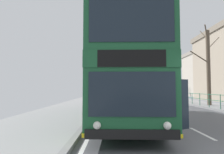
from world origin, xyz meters
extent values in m
cube|color=silver|center=(0.00, 2.60, 0.00)|extent=(0.12, 2.00, 0.00)
cube|color=silver|center=(0.00, 7.40, 0.00)|extent=(0.12, 2.00, 0.00)
cube|color=silver|center=(0.00, 12.20, 0.00)|extent=(0.12, 2.00, 0.00)
cube|color=silver|center=(0.00, 17.00, 0.00)|extent=(0.12, 2.00, 0.00)
cube|color=silver|center=(0.00, 21.80, 0.00)|extent=(0.12, 2.00, 0.00)
cube|color=silver|center=(0.00, 26.60, 0.00)|extent=(0.12, 2.00, 0.00)
cube|color=silver|center=(0.00, 31.40, 0.00)|extent=(0.12, 2.00, 0.00)
cube|color=silver|center=(0.00, 36.20, 0.00)|extent=(0.12, 2.00, 0.00)
cube|color=silver|center=(0.00, 41.00, 0.00)|extent=(0.12, 2.00, 0.00)
cube|color=silver|center=(0.00, 45.80, 0.00)|extent=(0.12, 2.00, 0.00)
cube|color=silver|center=(0.00, 50.60, 0.00)|extent=(0.12, 2.00, 0.00)
cube|color=#19512D|center=(-2.54, 6.04, 1.24)|extent=(2.77, 11.20, 1.77)
cube|color=#19512D|center=(-2.54, 6.04, 2.35)|extent=(2.78, 11.26, 0.46)
cube|color=#19512D|center=(-2.54, 6.04, 3.39)|extent=(2.77, 11.20, 1.62)
cube|color=#154527|center=(-2.54, 6.04, 4.24)|extent=(2.69, 10.87, 0.08)
cube|color=#19232D|center=(-2.68, 0.45, 1.45)|extent=(2.19, 0.08, 1.13)
cube|color=black|center=(-2.68, 0.45, 2.35)|extent=(1.74, 0.07, 0.44)
cube|color=#19232D|center=(-2.68, 0.45, 3.39)|extent=(2.19, 0.08, 1.23)
cube|color=black|center=(-2.68, 0.45, 0.45)|extent=(2.37, 0.14, 0.24)
cube|color=yellow|center=(-2.54, 6.04, 0.41)|extent=(2.80, 11.26, 0.10)
cube|color=#19232D|center=(-1.28, 6.28, 1.48)|extent=(0.24, 8.69, 0.92)
cube|color=#19232D|center=(-1.29, 6.00, 3.48)|extent=(0.27, 10.03, 0.97)
cube|color=#19232D|center=(-3.79, 6.35, 1.48)|extent=(0.24, 8.69, 0.92)
cube|color=#19232D|center=(-3.80, 6.07, 3.48)|extent=(0.27, 10.03, 0.97)
sphere|color=white|center=(-1.81, 0.41, 0.67)|extent=(0.20, 0.20, 0.20)
sphere|color=white|center=(-3.56, 0.46, 0.67)|extent=(0.20, 0.20, 0.20)
cube|color=#19232D|center=(-1.13, 1.48, 1.11)|extent=(0.69, 0.48, 1.52)
cube|color=black|center=(-1.46, 1.79, 1.11)|extent=(0.12, 0.90, 1.52)
cylinder|color=black|center=(-1.43, 2.64, 0.52)|extent=(0.33, 1.05, 1.04)
cylinder|color=black|center=(-3.82, 2.70, 0.52)|extent=(0.33, 1.05, 1.04)
cylinder|color=black|center=(-1.26, 9.68, 0.52)|extent=(0.33, 1.05, 1.04)
cylinder|color=black|center=(-3.65, 9.74, 0.52)|extent=(0.33, 1.05, 1.04)
cylinder|color=#236B4C|center=(4.45, 9.50, 0.67)|extent=(0.05, 0.05, 1.06)
cylinder|color=#236B4C|center=(4.45, 11.15, 0.67)|extent=(0.05, 0.05, 1.06)
cylinder|color=#236B4C|center=(4.45, 12.79, 0.67)|extent=(0.05, 0.05, 1.06)
cylinder|color=#236B4C|center=(4.45, 14.44, 0.67)|extent=(0.05, 0.05, 1.06)
cylinder|color=#236B4C|center=(4.45, 16.09, 0.67)|extent=(0.05, 0.05, 1.06)
cylinder|color=#236B4C|center=(4.45, 17.73, 0.67)|extent=(0.05, 0.05, 1.06)
cylinder|color=#236B4C|center=(4.45, 19.38, 0.67)|extent=(0.05, 0.05, 1.06)
cylinder|color=#236B4C|center=(4.45, 21.03, 0.67)|extent=(0.05, 0.05, 1.06)
cylinder|color=#236B4C|center=(4.45, 22.68, 0.67)|extent=(0.05, 0.05, 1.06)
cylinder|color=#236B4C|center=(4.45, 24.32, 0.67)|extent=(0.05, 0.05, 1.06)
cylinder|color=#236B4C|center=(4.45, 25.97, 0.67)|extent=(0.05, 0.05, 1.06)
cylinder|color=#236B4C|center=(4.45, 13.62, 1.14)|extent=(0.04, 24.71, 0.04)
cylinder|color=#236B4C|center=(4.45, 13.62, 0.72)|extent=(0.04, 24.71, 0.04)
cylinder|color=brown|center=(5.47, 13.19, 3.50)|extent=(0.34, 0.34, 6.73)
cylinder|color=brown|center=(4.72, 13.30, 4.48)|extent=(1.58, 0.34, 1.16)
cylinder|color=brown|center=(5.49, 13.95, 6.65)|extent=(0.11, 1.57, 1.27)
cylinder|color=brown|center=(6.20, 13.58, 5.81)|extent=(1.52, 0.86, 1.31)
cylinder|color=brown|center=(5.10, 12.62, 6.58)|extent=(0.88, 1.25, 0.99)
cylinder|color=#4C3D2D|center=(5.94, 39.05, 3.35)|extent=(0.30, 0.30, 6.42)
cylinder|color=#4C3D2D|center=(6.66, 38.72, 6.16)|extent=(1.52, 0.76, 1.04)
cylinder|color=#4C3D2D|center=(5.63, 39.50, 6.54)|extent=(0.69, 0.98, 1.04)
cylinder|color=#4C3D2D|center=(6.50, 39.06, 5.94)|extent=(1.23, 0.15, 1.75)
cylinder|color=#4C3D2D|center=(6.71, 39.51, 6.32)|extent=(1.63, 1.03, 1.38)
cube|color=#B2A899|center=(17.23, 35.28, 4.24)|extent=(9.07, 10.21, 8.48)
cube|color=gray|center=(17.23, 35.28, 8.83)|extent=(9.43, 10.62, 0.70)
camera|label=1|loc=(-3.18, -4.57, 1.58)|focal=31.93mm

